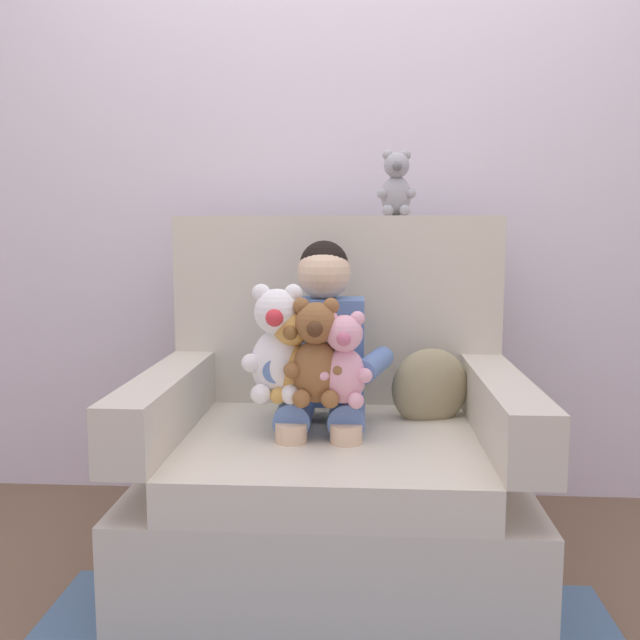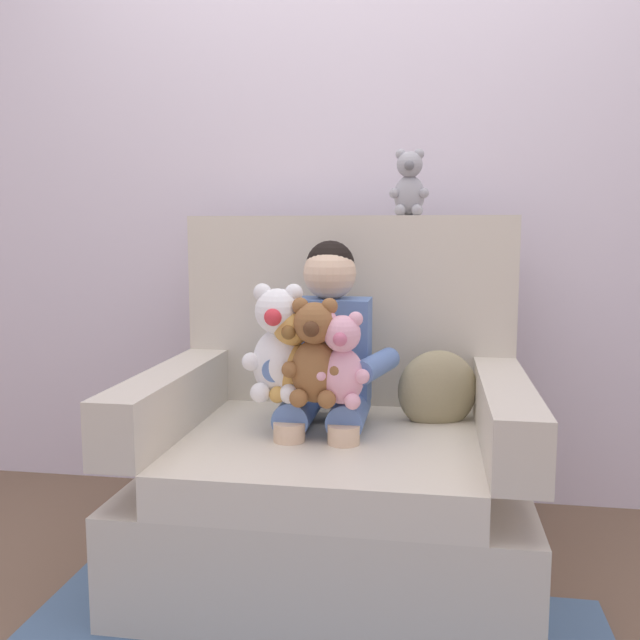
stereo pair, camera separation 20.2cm
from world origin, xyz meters
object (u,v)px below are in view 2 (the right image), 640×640
seated_child (327,359)px  plush_honey (292,356)px  plush_pink (342,362)px  plush_grey_on_backrest (409,185)px  plush_brown (315,355)px  plush_white (278,346)px  armchair (336,461)px  throw_pillow (438,390)px

seated_child → plush_honey: bearing=-123.3°
plush_pink → plush_grey_on_backrest: (0.17, 0.49, 0.53)m
seated_child → plush_brown: (-0.01, -0.17, 0.04)m
plush_brown → seated_child: bearing=94.4°
plush_honey → plush_white: bearing=179.6°
armchair → plush_pink: (0.04, -0.16, 0.35)m
armchair → seated_child: armchair is taller
armchair → throw_pillow: bearing=20.6°
plush_grey_on_backrest → throw_pillow: 0.71m
plush_grey_on_backrest → plush_brown: bearing=-112.6°
seated_child → throw_pillow: 0.38m
plush_pink → plush_white: bearing=158.4°
plush_pink → throw_pillow: size_ratio=1.06×
plush_pink → throw_pillow: plush_pink is taller
seated_child → throw_pillow: size_ratio=3.17×
seated_child → plush_grey_on_backrest: size_ratio=3.63×
plush_pink → plush_brown: size_ratio=0.88×
plush_pink → throw_pillow: bearing=37.2°
plush_pink → throw_pillow: 0.41m
plush_grey_on_backrest → throw_pillow: (0.11, -0.22, -0.67)m
seated_child → plush_grey_on_backrest: 0.68m
plush_pink → plush_brown: bearing=167.6°
plush_pink → plush_grey_on_backrest: 0.74m
plush_white → throw_pillow: plush_white is taller
plush_white → plush_pink: size_ratio=1.27×
plush_grey_on_backrest → plush_pink: bearing=-104.2°
seated_child → plush_pink: 0.19m
plush_white → plush_brown: (0.12, -0.04, -0.02)m
plush_white → plush_grey_on_backrest: (0.36, 0.44, 0.50)m
seated_child → plush_white: 0.19m
plush_pink → plush_honey: bearing=156.8°
plush_white → plush_brown: 0.13m
armchair → seated_child: bearing=149.7°
plush_honey → plush_pink: plush_honey is taller
plush_pink → plush_grey_on_backrest: bearing=63.6°
plush_honey → plush_grey_on_backrest: plush_grey_on_backrest is taller
armchair → seated_child: size_ratio=1.39×
seated_child → plush_pink: (0.07, -0.18, 0.03)m
plush_white → plush_honey: 0.05m
seated_child → plush_white: (-0.13, -0.13, 0.06)m
plush_white → plush_honey: (0.04, -0.01, -0.03)m
plush_honey → throw_pillow: plush_honey is taller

